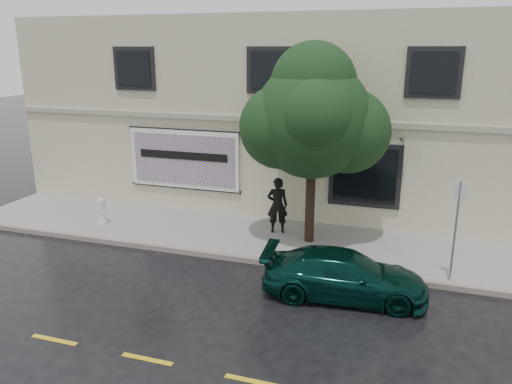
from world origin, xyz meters
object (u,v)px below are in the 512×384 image
(pedestrian, at_px, (277,205))
(fire_hydrant, at_px, (102,211))
(street_tree, at_px, (313,120))
(car, at_px, (344,275))

(pedestrian, bearing_deg, fire_hydrant, -8.17)
(street_tree, bearing_deg, pedestrian, 159.41)
(street_tree, bearing_deg, fire_hydrant, -175.55)
(car, relative_size, street_tree, 0.73)
(street_tree, bearing_deg, car, -63.28)
(car, xyz_separation_m, fire_hydrant, (-8.56, 2.47, 0.00))
(fire_hydrant, bearing_deg, street_tree, -19.29)
(pedestrian, height_order, fire_hydrant, pedestrian)
(car, relative_size, fire_hydrant, 4.47)
(car, bearing_deg, fire_hydrant, 68.68)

